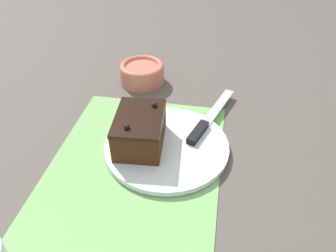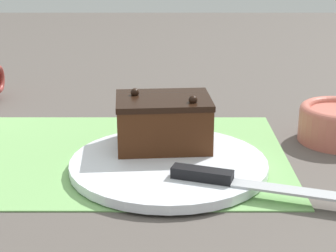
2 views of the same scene
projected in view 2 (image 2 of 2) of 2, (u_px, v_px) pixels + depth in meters
name	position (u px, v px, depth m)	size (l,w,h in m)	color
ground_plane	(123.00, 156.00, 0.80)	(3.00, 3.00, 0.00)	#544C47
placemat_woven	(123.00, 155.00, 0.80)	(0.46, 0.34, 0.00)	#7AB266
cake_plate	(168.00, 164.00, 0.74)	(0.26, 0.26, 0.01)	white
chocolate_cake	(163.00, 123.00, 0.78)	(0.14, 0.11, 0.08)	#472614
serving_knife	(233.00, 180.00, 0.67)	(0.23, 0.10, 0.01)	black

